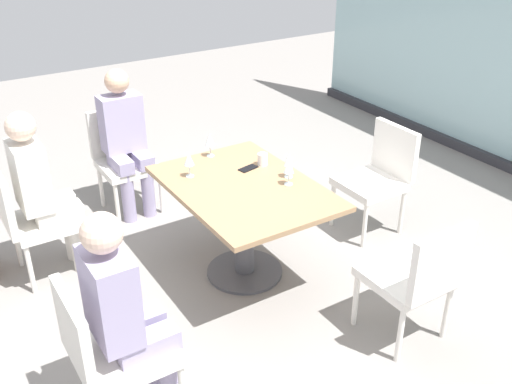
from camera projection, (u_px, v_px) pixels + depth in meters
name	position (u px, v px, depth m)	size (l,w,h in m)	color
ground_plane	(245.00, 272.00, 4.40)	(12.00, 12.00, 0.00)	gray
dining_table_main	(244.00, 208.00, 4.15)	(1.30, 0.91, 0.73)	#997551
chair_front_left	(31.00, 216.00, 4.16)	(0.46, 0.50, 0.87)	silver
chair_front_right	(108.00, 348.00, 2.98)	(0.46, 0.50, 0.87)	silver
chair_side_end	(123.00, 154.00, 5.11)	(0.50, 0.46, 0.87)	silver
chair_near_window	(379.00, 173.00, 4.78)	(0.46, 0.51, 0.87)	silver
chair_far_right	(418.00, 275.00, 3.53)	(0.50, 0.46, 0.87)	silver
person_front_left	(41.00, 187.00, 4.11)	(0.34, 0.39, 1.26)	silver
person_front_right	(124.00, 309.00, 2.93)	(0.34, 0.39, 1.26)	#9E93B7
person_side_end	(125.00, 136.00, 4.93)	(0.39, 0.34, 1.26)	#9E93B7
wine_glass_0	(289.00, 160.00, 4.12)	(0.07, 0.07, 0.18)	silver
wine_glass_1	(210.00, 140.00, 4.44)	(0.07, 0.07, 0.18)	silver
wine_glass_2	(289.00, 167.00, 4.02)	(0.07, 0.07, 0.18)	silver
wine_glass_3	(189.00, 159.00, 4.13)	(0.07, 0.07, 0.18)	silver
coffee_cup	(263.00, 159.00, 4.34)	(0.08, 0.08, 0.09)	white
cell_phone_on_table	(248.00, 168.00, 4.30)	(0.07, 0.14, 0.01)	black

